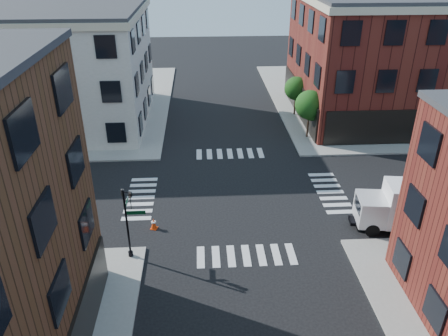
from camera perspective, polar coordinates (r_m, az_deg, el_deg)
name	(u,v)px	position (r m, az deg, el deg)	size (l,w,h in m)	color
ground	(236,195)	(32.16, 1.64, -3.52)	(120.00, 120.00, 0.00)	black
sidewalk_ne	(398,98)	(56.31, 21.80, 8.53)	(30.00, 30.00, 0.15)	gray
sidewalk_nw	(37,104)	(54.42, -23.20, 7.64)	(30.00, 30.00, 0.15)	gray
building_ne	(424,58)	(50.28, 24.69, 12.96)	(25.00, 16.00, 12.00)	#4E1713
building_nw	(31,68)	(47.77, -23.93, 11.82)	(22.00, 16.00, 11.00)	beige
tree_near	(310,106)	(41.00, 11.21, 7.90)	(2.69, 2.69, 4.49)	black
tree_far	(297,90)	(46.63, 9.47, 10.07)	(2.43, 2.43, 4.07)	black
signal_pole	(128,216)	(25.25, -12.44, -6.15)	(1.29, 1.24, 4.60)	black
box_truck	(416,207)	(30.20, 23.79, -4.65)	(7.31, 2.98, 3.23)	white
traffic_cone	(154,224)	(28.76, -9.17, -7.19)	(0.53, 0.53, 0.78)	red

